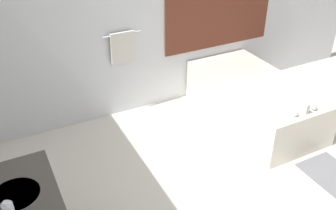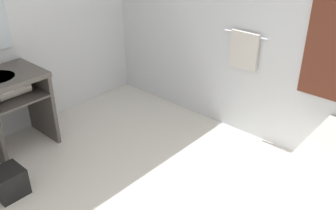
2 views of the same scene
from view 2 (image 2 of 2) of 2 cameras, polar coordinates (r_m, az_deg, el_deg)
The scene contains 2 objects.
wall_back_with_blinds at distance 3.81m, azimuth 17.08°, elevation 12.22°, with size 7.40×0.13×2.70m.
waste_bin at distance 3.69m, azimuth -23.09°, elevation -10.78°, with size 0.26×0.26×0.26m.
Camera 2 is at (1.56, -1.14, 2.31)m, focal length 40.00 mm.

